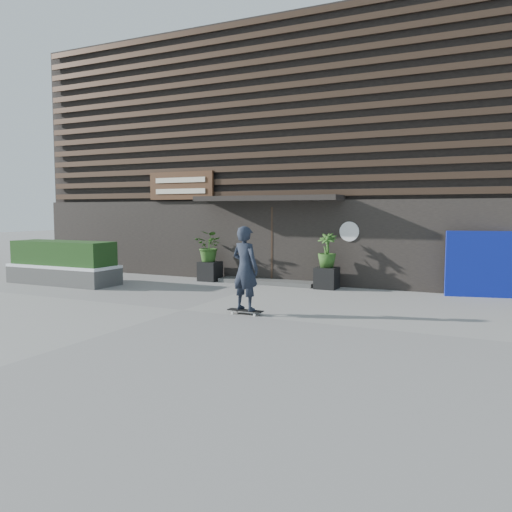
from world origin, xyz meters
The scene contains 12 objects.
ground centered at (0.00, 0.00, 0.00)m, with size 80.00×80.00×0.00m, color gray.
entrance_step centered at (0.00, 4.60, 0.06)m, with size 3.00×0.80×0.12m, color #454543.
planter_pot_left centered at (-1.90, 4.40, 0.30)m, with size 0.60×0.60×0.60m, color black.
bamboo_left centered at (-1.90, 4.40, 1.08)m, with size 0.86×0.75×0.96m, color #2D591E.
planter_pot_right centered at (1.90, 4.40, 0.30)m, with size 0.60×0.60×0.60m, color black.
bamboo_right centered at (1.90, 4.40, 1.08)m, with size 0.54×0.54×0.96m, color #2D591E.
raised_bed centered at (-5.55, 1.96, 0.25)m, with size 3.50×1.20×0.50m, color #454543.
snow_layer centered at (-5.55, 1.96, 0.54)m, with size 3.50×1.20×0.08m, color white.
hedge centered at (-5.55, 1.96, 0.93)m, with size 3.30×1.00×0.70m, color #193A15.
blue_tarp centered at (5.90, 4.70, 0.84)m, with size 1.79×0.12×1.68m, color #0B1897.
building centered at (0.00, 9.96, 3.99)m, with size 18.00×11.00×8.00m.
skateboarder centered at (1.46, 0.16, 0.97)m, with size 0.78×0.57×1.87m.
Camera 1 is at (6.27, -9.42, 2.18)m, focal length 36.15 mm.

